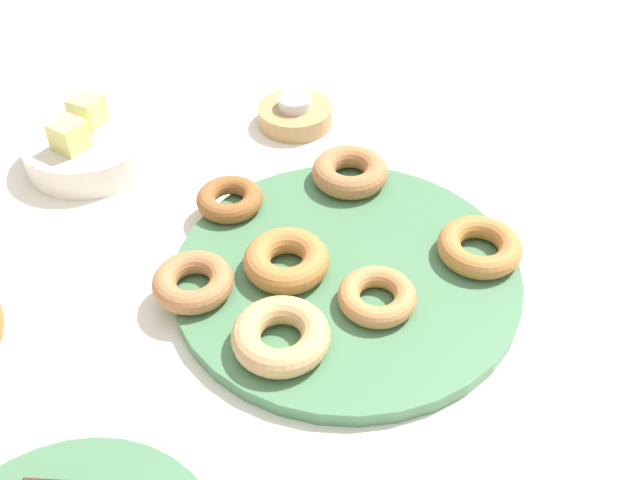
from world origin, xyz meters
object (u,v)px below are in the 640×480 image
Objects in this scene: melon_chunk_right at (88,110)px; tealight at (295,102)px; donut_1 at (479,247)px; donut_4 at (230,199)px; fruit_bowl at (89,149)px; donut_plate at (347,274)px; donut_5 at (286,260)px; donut_0 at (193,282)px; donut_2 at (377,297)px; donut_6 at (350,172)px; donut_3 at (281,336)px; candle_holder at (295,115)px; melon_chunk_left at (69,135)px.

tealight is at bearing -56.36° from melon_chunk_right.
donut_4 is (-0.02, 0.28, -0.00)m from donut_1.
donut_1 is 0.50m from fruit_bowl.
donut_plate is at bearing -102.70° from fruit_bowl.
donut_plate is at bearing -66.35° from donut_5.
donut_2 is (0.05, -0.18, -0.00)m from donut_0.
donut_0 is at bearing 122.60° from donut_plate.
melon_chunk_right is at bearing 94.99° from donut_6.
donut_3 is 0.41m from candle_holder.
tealight is at bearing -50.04° from fruit_bowl.
donut_1 is 1.14× the size of donut_2.
donut_plate is at bearing 49.53° from donut_2.
candle_holder is 0.27m from fruit_bowl.
donut_6 is (0.09, -0.11, 0.00)m from donut_4.
donut_3 is 1.04× the size of donut_5.
donut_1 is 1.96× the size of tealight.
donut_3 is at bearing -141.06° from donut_4.
fruit_bowl is at bearing 59.81° from donut_3.
fruit_bowl is 0.05m from melon_chunk_left.
melon_chunk_left reaches higher than donut_3.
melon_chunk_right reaches higher than donut_6.
donut_4 is at bearing -178.28° from tealight.
donut_3 is at bearing -160.16° from donut_5.
donut_5 is 0.56× the size of fruit_bowl.
donut_plate is 0.16m from donut_0.
donut_2 is 0.46m from melon_chunk_right.
donut_0 reaches higher than fruit_bowl.
donut_2 is 0.36m from tealight.
donut_2 and donut_4 have the same top height.
donut_3 is 0.58× the size of fruit_bowl.
donut_3 reaches higher than tealight.
donut_1 is 0.35m from candle_holder.
donut_1 is at bearing -91.89° from fruit_bowl.
melon_chunk_right is (0.03, 0.01, 0.04)m from fruit_bowl.
donut_5 is 0.98× the size of donut_6.
fruit_bowl reaches higher than donut_plate.
melon_chunk_left reaches higher than donut_4.
donut_1 is 0.98× the size of donut_6.
donut_5 is at bearing 176.12° from donut_6.
donut_0 is 0.35m from tealight.
tealight is 0.28× the size of fruit_bowl.
melon_chunk_left is (0.18, 0.35, 0.03)m from donut_3.
donut_1 is at bearing -62.91° from donut_5.
donut_6 is 0.90× the size of candle_holder.
donut_4 is 0.21m from tealight.
donut_6 is at bearing -21.04° from donut_0.
tealight is at bearing 0.00° from candle_holder.
tealight is 1.27× the size of melon_chunk_left.
candle_holder is (0.38, 0.14, -0.02)m from donut_3.
melon_chunk_left reaches higher than donut_plate.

